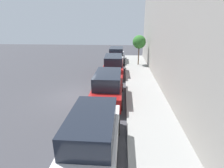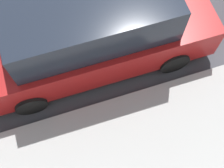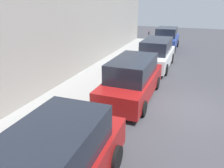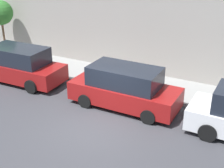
% 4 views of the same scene
% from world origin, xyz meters
% --- Properties ---
extents(sidewalk, '(2.68, 32.00, 0.15)m').
position_xyz_m(sidewalk, '(4.84, 0.00, 0.07)').
color(sidewalk, gray).
rests_on(sidewalk, ground_plane).
extents(parked_minivan_third, '(2.02, 4.91, 1.90)m').
position_xyz_m(parked_minivan_third, '(2.25, -0.23, 0.92)').
color(parked_minivan_third, maroon).
rests_on(parked_minivan_third, ground_plane).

